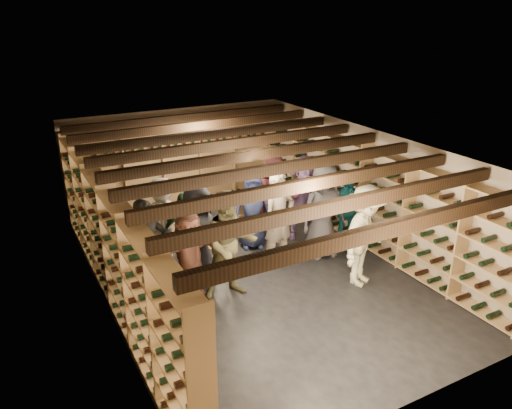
{
  "coord_description": "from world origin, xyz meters",
  "views": [
    {
      "loc": [
        -3.94,
        -7.42,
        4.67
      ],
      "look_at": [
        0.16,
        0.2,
        1.23
      ],
      "focal_mm": 35.0,
      "sensor_mm": 36.0,
      "label": 1
    }
  ],
  "objects_px": {
    "crate_stack_right": "(244,208)",
    "person_6": "(252,211)",
    "person_2": "(230,245)",
    "person_10": "(184,230)",
    "person_7": "(279,218)",
    "person_8": "(276,199)",
    "person_9": "(163,219)",
    "person_12": "(323,211)",
    "person_4": "(347,210)",
    "person_3": "(365,236)",
    "person_5": "(189,256)",
    "crate_stack_left": "(163,228)",
    "crate_loose": "(217,240)",
    "person_0": "(198,235)",
    "person_1": "(148,253)",
    "person_11": "(304,197)"
  },
  "relations": [
    {
      "from": "person_12",
      "to": "crate_loose",
      "type": "bearing_deg",
      "value": 146.41
    },
    {
      "from": "person_0",
      "to": "person_11",
      "type": "bearing_deg",
      "value": -2.8
    },
    {
      "from": "crate_loose",
      "to": "person_6",
      "type": "relative_size",
      "value": 0.31
    },
    {
      "from": "crate_stack_right",
      "to": "person_6",
      "type": "distance_m",
      "value": 1.61
    },
    {
      "from": "crate_stack_left",
      "to": "person_7",
      "type": "xyz_separation_m",
      "value": [
        1.64,
        -2.06,
        0.68
      ]
    },
    {
      "from": "person_1",
      "to": "person_2",
      "type": "relative_size",
      "value": 0.96
    },
    {
      "from": "crate_stack_right",
      "to": "person_8",
      "type": "relative_size",
      "value": 0.29
    },
    {
      "from": "person_0",
      "to": "person_8",
      "type": "height_order",
      "value": "person_8"
    },
    {
      "from": "person_7",
      "to": "person_12",
      "type": "distance_m",
      "value": 0.94
    },
    {
      "from": "crate_stack_right",
      "to": "person_2",
      "type": "xyz_separation_m",
      "value": [
        -1.73,
        -2.91,
        0.7
      ]
    },
    {
      "from": "person_8",
      "to": "person_2",
      "type": "bearing_deg",
      "value": -120.41
    },
    {
      "from": "person_1",
      "to": "person_9",
      "type": "distance_m",
      "value": 1.62
    },
    {
      "from": "person_10",
      "to": "crate_loose",
      "type": "bearing_deg",
      "value": 24.18
    },
    {
      "from": "crate_stack_right",
      "to": "crate_loose",
      "type": "xyz_separation_m",
      "value": [
        -1.14,
        -0.99,
        -0.17
      ]
    },
    {
      "from": "person_10",
      "to": "person_11",
      "type": "distance_m",
      "value": 2.73
    },
    {
      "from": "person_4",
      "to": "person_9",
      "type": "bearing_deg",
      "value": 169.93
    },
    {
      "from": "person_8",
      "to": "person_11",
      "type": "relative_size",
      "value": 1.05
    },
    {
      "from": "crate_stack_left",
      "to": "crate_stack_right",
      "type": "distance_m",
      "value": 2.07
    },
    {
      "from": "person_0",
      "to": "person_7",
      "type": "bearing_deg",
      "value": -19.92
    },
    {
      "from": "crate_stack_right",
      "to": "person_8",
      "type": "xyz_separation_m",
      "value": [
        0.03,
        -1.43,
        0.7
      ]
    },
    {
      "from": "person_3",
      "to": "person_8",
      "type": "relative_size",
      "value": 0.98
    },
    {
      "from": "crate_stack_right",
      "to": "person_4",
      "type": "distance_m",
      "value": 2.64
    },
    {
      "from": "person_10",
      "to": "person_4",
      "type": "bearing_deg",
      "value": -19.58
    },
    {
      "from": "crate_loose",
      "to": "person_4",
      "type": "xyz_separation_m",
      "value": [
        2.34,
        -1.3,
        0.7
      ]
    },
    {
      "from": "person_9",
      "to": "person_4",
      "type": "bearing_deg",
      "value": 1.89
    },
    {
      "from": "crate_stack_right",
      "to": "person_1",
      "type": "xyz_separation_m",
      "value": [
        -3.0,
        -2.46,
        0.66
      ]
    },
    {
      "from": "person_1",
      "to": "person_3",
      "type": "height_order",
      "value": "person_3"
    },
    {
      "from": "person_5",
      "to": "person_10",
      "type": "bearing_deg",
      "value": 73.04
    },
    {
      "from": "crate_stack_right",
      "to": "person_0",
      "type": "relative_size",
      "value": 0.3
    },
    {
      "from": "person_0",
      "to": "person_10",
      "type": "relative_size",
      "value": 1.24
    },
    {
      "from": "person_9",
      "to": "crate_stack_right",
      "type": "bearing_deg",
      "value": 45.93
    },
    {
      "from": "person_4",
      "to": "person_9",
      "type": "distance_m",
      "value": 3.71
    },
    {
      "from": "person_3",
      "to": "person_12",
      "type": "height_order",
      "value": "person_12"
    },
    {
      "from": "person_9",
      "to": "person_12",
      "type": "xyz_separation_m",
      "value": [
        2.8,
        -1.41,
        0.13
      ]
    },
    {
      "from": "crate_stack_right",
      "to": "person_5",
      "type": "relative_size",
      "value": 0.34
    },
    {
      "from": "person_6",
      "to": "person_9",
      "type": "bearing_deg",
      "value": -171.61
    },
    {
      "from": "person_2",
      "to": "person_12",
      "type": "height_order",
      "value": "person_12"
    },
    {
      "from": "person_8",
      "to": "person_9",
      "type": "xyz_separation_m",
      "value": [
        -2.31,
        0.42,
        -0.12
      ]
    },
    {
      "from": "person_1",
      "to": "person_7",
      "type": "relative_size",
      "value": 0.98
    },
    {
      "from": "person_2",
      "to": "person_10",
      "type": "relative_size",
      "value": 1.28
    },
    {
      "from": "person_7",
      "to": "person_8",
      "type": "xyz_separation_m",
      "value": [
        0.44,
        0.86,
        0.02
      ]
    },
    {
      "from": "crate_loose",
      "to": "person_12",
      "type": "distance_m",
      "value": 2.36
    },
    {
      "from": "person_10",
      "to": "person_2",
      "type": "bearing_deg",
      "value": -83.4
    },
    {
      "from": "person_7",
      "to": "person_3",
      "type": "bearing_deg",
      "value": -65.59
    },
    {
      "from": "crate_loose",
      "to": "person_8",
      "type": "distance_m",
      "value": 1.52
    },
    {
      "from": "person_5",
      "to": "person_8",
      "type": "xyz_separation_m",
      "value": [
        2.41,
        1.25,
        0.15
      ]
    },
    {
      "from": "person_1",
      "to": "person_8",
      "type": "height_order",
      "value": "person_8"
    },
    {
      "from": "crate_loose",
      "to": "person_2",
      "type": "relative_size",
      "value": 0.26
    },
    {
      "from": "person_1",
      "to": "crate_loose",
      "type": "bearing_deg",
      "value": 30.43
    },
    {
      "from": "crate_stack_right",
      "to": "person_12",
      "type": "bearing_deg",
      "value": -77.94
    }
  ]
}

